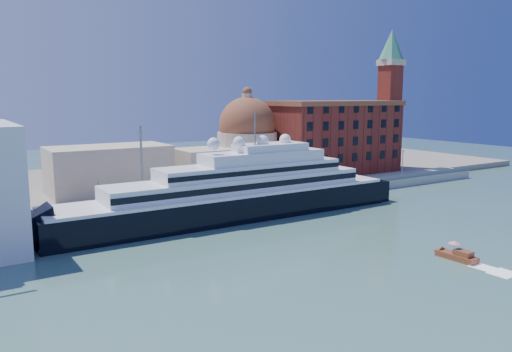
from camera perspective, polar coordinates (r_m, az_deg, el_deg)
ground at (r=93.96m, az=6.07°, el=-7.44°), size 400.00×400.00×0.00m
quay at (r=121.25m, az=-3.97°, el=-3.02°), size 180.00×10.00×2.50m
land at (r=157.96m, az=-11.08°, el=-0.42°), size 260.00×72.00×2.00m
quay_fence at (r=117.01m, az=-2.92°, el=-2.53°), size 180.00×0.10×1.20m
superyacht at (r=108.26m, az=-4.01°, el=-2.63°), size 90.88×12.60×27.16m
service_barge at (r=96.53m, az=-26.65°, el=-7.46°), size 11.95×4.58×2.64m
water_taxi at (r=89.51m, az=22.06°, el=-8.40°), size 2.56×6.89×3.23m
warehouse at (r=163.89m, az=9.12°, el=4.48°), size 43.00×19.00×23.25m
campanile at (r=180.20m, az=15.05°, el=9.46°), size 8.40×8.40×47.00m
church at (r=143.44m, az=-6.29°, el=2.74°), size 66.00×18.00×25.50m
lamp_posts at (r=112.75m, az=-9.26°, el=0.40°), size 120.80×2.40×18.00m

